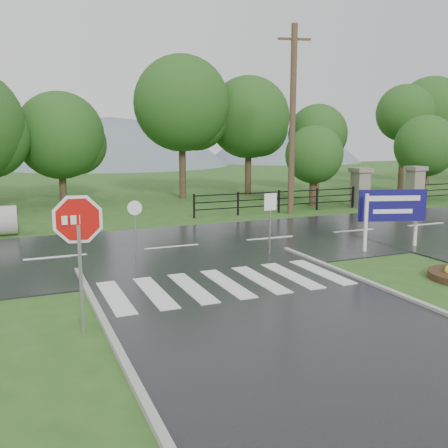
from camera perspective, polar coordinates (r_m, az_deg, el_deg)
name	(u,v)px	position (r m, az deg, el deg)	size (l,w,h in m)	color
ground	(338,361)	(9.47, 12.85, -15.00)	(120.00, 120.00, 0.00)	#29541C
main_road	(172,248)	(18.10, -5.98, -2.75)	(90.00, 8.00, 0.04)	black
crosswalk	(227,283)	(13.53, 0.32, -6.79)	(6.50, 2.80, 0.02)	silver
pillar_west	(360,187)	(29.35, 15.31, 4.14)	(1.00, 1.00, 2.24)	gray
pillar_east	(415,184)	(31.97, 20.97, 4.28)	(1.00, 1.00, 2.24)	gray
fence_west	(279,199)	(26.48, 6.30, 2.85)	(9.58, 0.08, 1.20)	black
hills	(84,274)	(74.99, -15.71, -5.53)	(102.00, 48.00, 48.00)	slate
treeline	(121,201)	(31.75, -11.72, 2.56)	(83.20, 5.20, 10.00)	#1E4A17
stop_sign	(78,233)	(10.29, -16.30, -0.98)	(1.33, 0.23, 3.02)	#939399
estate_billboard	(392,208)	(18.47, 18.68, 1.69)	(2.38, 0.80, 2.15)	silver
reg_sign_small	(270,211)	(16.73, 5.30, 1.44)	(0.47, 0.06, 2.11)	#939399
reg_sign_round	(135,223)	(16.05, -10.13, 0.17)	(0.45, 0.14, 1.98)	#939399
utility_pole_east	(292,120)	(26.07, 7.83, 11.71)	(1.65, 0.53, 9.46)	#473523
entrance_tree_left	(314,155)	(29.18, 10.26, 7.77)	(3.30, 3.30, 4.61)	#3D2B1C
entrance_tree_right	(426,146)	(34.43, 22.05, 8.24)	(3.88, 3.88, 5.33)	#3D2B1C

